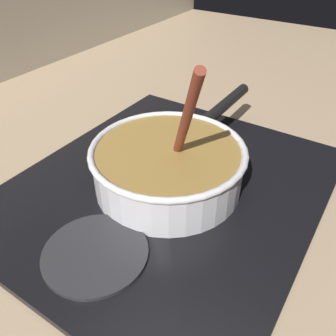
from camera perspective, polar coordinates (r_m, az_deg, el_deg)
The scene contains 5 objects.
ground at distance 0.59m, azimuth 11.72°, elevation -8.57°, with size 2.40×1.60×0.04m, color #9E8466.
hob_plate at distance 0.61m, azimuth 0.00°, elevation -3.17°, with size 0.56×0.48×0.01m, color black.
burner_ring at distance 0.60m, azimuth -0.00°, elevation -2.43°, with size 0.19×0.19×0.01m, color #592D0C.
spare_burner at distance 0.50m, azimuth -11.67°, elevation -13.32°, with size 0.15×0.15×0.01m, color #262628.
cooking_pan at distance 0.58m, azimuth 0.12°, elevation 0.53°, with size 0.43×0.25×0.25m.
Camera 1 is at (-0.41, -0.13, 0.39)m, focal length 37.66 mm.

